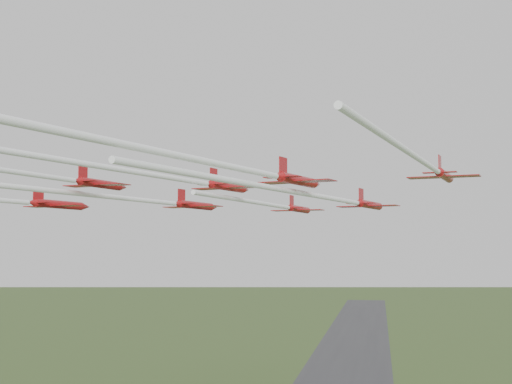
% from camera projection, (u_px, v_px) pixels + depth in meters
% --- Properties ---
extents(runway, '(38.00, 900.00, 0.04)m').
position_uv_depth(runway, '(346.00, 374.00, 292.68)').
color(runway, '#343437').
rests_on(runway, ground).
extents(jet_lead, '(12.93, 42.30, 2.58)m').
position_uv_depth(jet_lead, '(280.00, 206.00, 109.27)').
color(jet_lead, '#A11215').
extents(jet_row2_left, '(21.42, 57.00, 2.85)m').
position_uv_depth(jet_row2_left, '(140.00, 200.00, 99.25)').
color(jet_row2_left, '#A11215').
extents(jet_row2_right, '(21.39, 58.53, 2.53)m').
position_uv_depth(jet_row2_right, '(326.00, 197.00, 84.15)').
color(jet_row2_right, '#A11215').
extents(jet_row3_mid, '(22.20, 62.61, 2.57)m').
position_uv_depth(jet_row3_mid, '(147.00, 174.00, 76.43)').
color(jet_row3_mid, '#A11215').
extents(jet_row3_right, '(13.98, 47.47, 2.41)m').
position_uv_depth(jet_row3_right, '(428.00, 165.00, 70.92)').
color(jet_row3_right, '#A11215').
extents(jet_row4_left, '(15.89, 53.43, 2.49)m').
position_uv_depth(jet_row4_left, '(23.00, 173.00, 74.34)').
color(jet_row4_left, '#A11215').
extents(jet_row4_right, '(24.41, 65.94, 2.61)m').
position_uv_depth(jet_row4_right, '(202.00, 161.00, 59.54)').
color(jet_row4_right, '#A11215').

